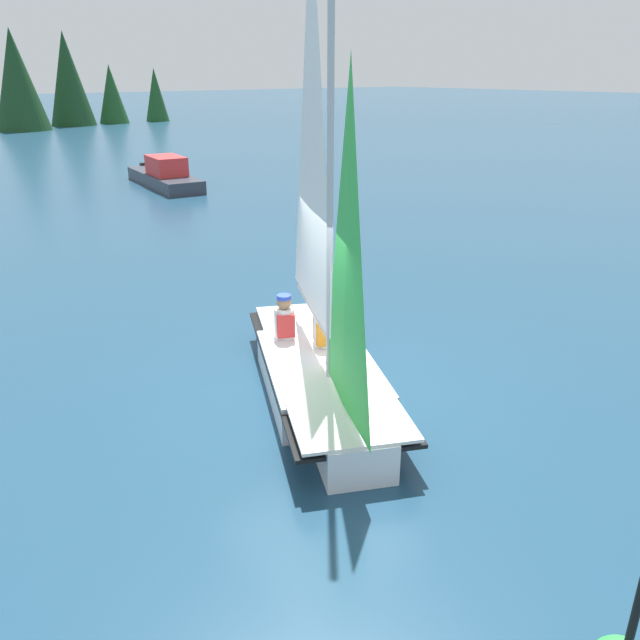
% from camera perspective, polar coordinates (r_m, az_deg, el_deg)
% --- Properties ---
extents(ground_plane, '(260.00, 260.00, 0.00)m').
position_cam_1_polar(ground_plane, '(8.82, 0.00, -6.64)').
color(ground_plane, navy).
extents(sailboat_main, '(3.25, 4.59, 6.21)m').
position_cam_1_polar(sailboat_main, '(8.46, -0.03, -1.41)').
color(sailboat_main, silver).
rests_on(sailboat_main, ground_plane).
extents(sailor_helm, '(0.40, 0.42, 1.16)m').
position_cam_1_polar(sailor_helm, '(9.00, 0.35, -1.63)').
color(sailor_helm, black).
rests_on(sailor_helm, ground_plane).
extents(sailor_crew, '(0.40, 0.42, 1.16)m').
position_cam_1_polar(sailor_crew, '(9.29, -3.25, -0.82)').
color(sailor_crew, black).
rests_on(sailor_crew, ground_plane).
extents(motorboat_distant, '(2.01, 5.47, 1.18)m').
position_cam_1_polar(motorboat_distant, '(25.60, -14.00, 12.69)').
color(motorboat_distant, '#333842').
rests_on(motorboat_distant, ground_plane).
extents(treeline_shore, '(14.98, 6.08, 7.18)m').
position_cam_1_polar(treeline_shore, '(56.37, -22.69, 19.39)').
color(treeline_shore, '#1E4C23').
rests_on(treeline_shore, ground_plane).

